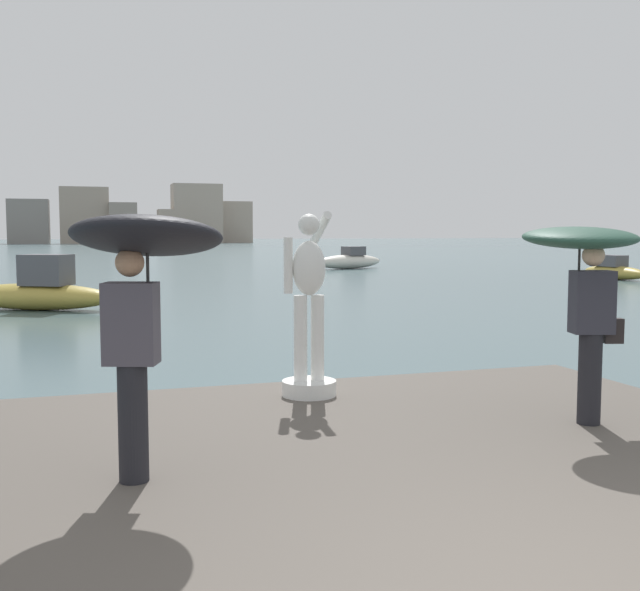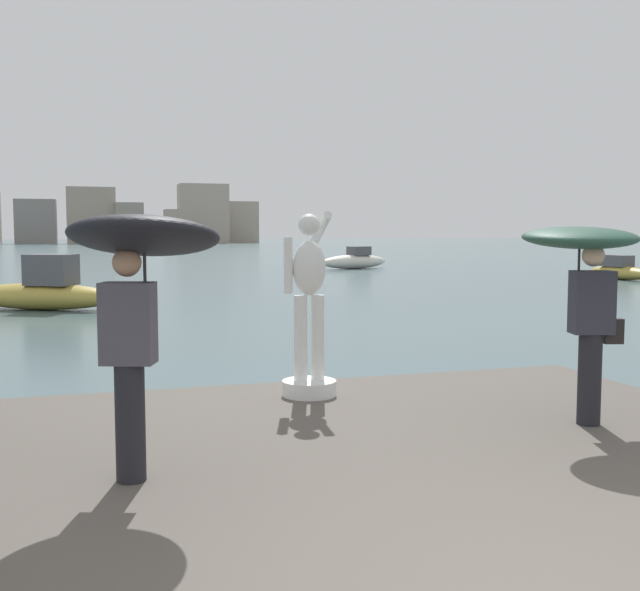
% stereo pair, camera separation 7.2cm
% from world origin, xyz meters
% --- Properties ---
extents(ground_plane, '(400.00, 400.00, 0.00)m').
position_xyz_m(ground_plane, '(0.00, 40.00, 0.00)').
color(ground_plane, '#4C666B').
extents(pier, '(7.56, 9.19, 0.40)m').
position_xyz_m(pier, '(0.00, 1.59, 0.20)').
color(pier, '#564F47').
rests_on(pier, ground).
extents(statue_white_figure, '(0.62, 0.87, 2.08)m').
position_xyz_m(statue_white_figure, '(-0.07, 5.36, 1.26)').
color(statue_white_figure, white).
rests_on(statue_white_figure, pier).
extents(onlooker_left, '(1.41, 1.42, 2.03)m').
position_xyz_m(onlooker_left, '(-2.06, 2.94, 1.98)').
color(onlooker_left, black).
rests_on(onlooker_left, pier).
extents(onlooker_right, '(1.32, 1.33, 1.93)m').
position_xyz_m(onlooker_right, '(2.07, 3.38, 1.91)').
color(onlooker_right, black).
rests_on(onlooker_right, pier).
extents(boat_near, '(4.81, 3.39, 1.60)m').
position_xyz_m(boat_near, '(-3.71, 20.32, 0.53)').
color(boat_near, '#B2993D').
rests_on(boat_near, ground).
extents(boat_far, '(5.18, 3.03, 1.36)m').
position_xyz_m(boat_far, '(13.11, 40.39, 0.50)').
color(boat_far, silver).
rests_on(boat_far, ground).
extents(boat_leftward, '(1.05, 4.27, 1.14)m').
position_xyz_m(boat_leftward, '(21.65, 27.04, 0.43)').
color(boat_leftward, '#B2993D').
rests_on(boat_leftward, ground).
extents(distant_skyline, '(62.43, 12.72, 11.61)m').
position_xyz_m(distant_skyline, '(0.23, 149.05, 4.80)').
color(distant_skyline, '#A89989').
rests_on(distant_skyline, ground).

